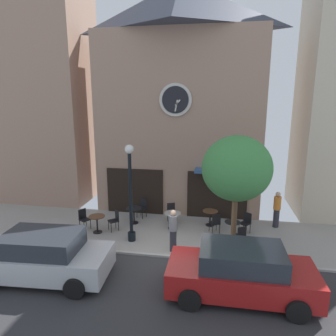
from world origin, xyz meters
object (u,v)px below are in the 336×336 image
object	(u,v)px
cafe_table_center	(97,221)
cafe_table_leftmost	(134,212)
cafe_table_center_left	(232,227)
cafe_table_rightmost	(173,217)
cafe_chair_under_awning	(143,207)
street_lamp	(130,193)
pedestrian_grey	(173,230)
parked_car_red	(241,272)
cafe_chair_facing_street	(171,211)
cafe_chair_curbside	(240,235)
pedestrian_orange	(277,209)
cafe_chair_right_end	(115,219)
cafe_chair_by_entrance	(215,222)
cafe_chair_facing_wall	(84,217)
parked_car_silver	(43,256)
cafe_chair_outer	(246,221)
cafe_table_near_curb	(210,215)
street_tree	(237,169)

from	to	relation	value
cafe_table_center	cafe_table_leftmost	world-z (taller)	cafe_table_center
cafe_table_leftmost	cafe_table_center_left	world-z (taller)	cafe_table_leftmost
cafe_table_rightmost	cafe_chair_under_awning	distance (m)	2.03
street_lamp	cafe_table_center	xyz separation A→B (m)	(-1.70, 0.48, -1.50)
cafe_table_center_left	pedestrian_grey	distance (m)	2.76
cafe_table_center_left	parked_car_red	xyz separation A→B (m)	(0.10, -3.83, 0.27)
street_lamp	cafe_chair_facing_street	world-z (taller)	street_lamp
cafe_chair_curbside	pedestrian_orange	xyz separation A→B (m)	(1.73, 2.27, 0.33)
cafe_chair_right_end	cafe_chair_curbside	bearing A→B (deg)	-7.52
cafe_chair_curbside	street_lamp	bearing A→B (deg)	-178.15
cafe_chair_by_entrance	parked_car_red	world-z (taller)	parked_car_red
cafe_chair_facing_wall	cafe_chair_right_end	bearing A→B (deg)	3.32
cafe_table_leftmost	pedestrian_grey	distance (m)	3.23
cafe_table_center	street_lamp	bearing A→B (deg)	-15.80
pedestrian_orange	parked_car_silver	size ratio (longest dim) A/B	0.38
pedestrian_grey	parked_car_red	bearing A→B (deg)	-44.19
cafe_chair_right_end	parked_car_silver	world-z (taller)	parked_car_silver
cafe_table_center_left	cafe_chair_right_end	xyz separation A→B (m)	(-5.11, -0.08, 0.03)
cafe_table_leftmost	cafe_chair_facing_street	xyz separation A→B (m)	(1.71, 0.47, -0.01)
cafe_table_center	cafe_chair_outer	bearing A→B (deg)	9.57
cafe_chair_by_entrance	cafe_chair_facing_wall	distance (m)	5.87
cafe_chair_under_awning	pedestrian_orange	xyz separation A→B (m)	(6.31, -0.17, 0.33)
cafe_table_center_left	cafe_table_leftmost	bearing A→B (deg)	169.82
cafe_table_leftmost	cafe_table_near_curb	world-z (taller)	cafe_table_leftmost
pedestrian_orange	cafe_chair_facing_wall	bearing A→B (deg)	-169.17
cafe_table_near_curb	pedestrian_grey	distance (m)	2.99
cafe_chair_right_end	parked_car_silver	distance (m)	4.04
cafe_table_near_curb	cafe_chair_under_awning	xyz separation A→B (m)	(-3.33, 0.50, 0.02)
cafe_table_leftmost	cafe_chair_curbside	world-z (taller)	cafe_chair_curbside
cafe_table_rightmost	cafe_table_center	bearing A→B (deg)	-163.29
cafe_chair_outer	cafe_chair_facing_wall	world-z (taller)	same
cafe_chair_facing_wall	street_tree	bearing A→B (deg)	-10.98
cafe_chair_under_awning	parked_car_silver	xyz separation A→B (m)	(-1.87, -5.62, 0.23)
street_tree	cafe_table_near_curb	xyz separation A→B (m)	(-0.93, 2.57, -2.82)
cafe_table_center_left	cafe_chair_curbside	xyz separation A→B (m)	(0.28, -0.79, 0.03)
cafe_chair_outer	pedestrian_grey	xyz separation A→B (m)	(-2.89, -2.15, 0.33)
pedestrian_orange	cafe_chair_by_entrance	bearing A→B (deg)	-157.21
pedestrian_grey	parked_car_red	distance (m)	3.32
cafe_table_center_left	parked_car_red	world-z (taller)	parked_car_red
cafe_table_leftmost	cafe_table_rightmost	bearing A→B (deg)	-9.06
cafe_chair_facing_street	street_lamp	bearing A→B (deg)	-120.72
cafe_table_near_curb	cafe_chair_by_entrance	size ratio (longest dim) A/B	0.80
cafe_chair_by_entrance	parked_car_silver	xyz separation A→B (m)	(-5.46, -4.31, 0.23)
cafe_chair_facing_street	parked_car_silver	size ratio (longest dim) A/B	0.20
pedestrian_grey	pedestrian_orange	world-z (taller)	same
cafe_chair_outer	pedestrian_orange	size ratio (longest dim) A/B	0.54
street_tree	cafe_table_center_left	xyz separation A→B (m)	(0.04, 1.43, -2.83)
cafe_table_near_curb	cafe_chair_right_end	bearing A→B (deg)	-163.59
cafe_chair_right_end	pedestrian_orange	world-z (taller)	pedestrian_orange
cafe_table_leftmost	cafe_chair_by_entrance	distance (m)	3.82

